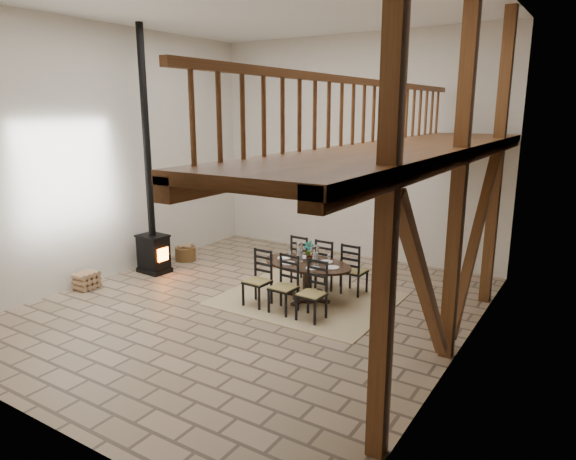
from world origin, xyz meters
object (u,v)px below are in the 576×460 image
Objects in this scene: wood_stove at (152,220)px; dining_table at (307,280)px; log_basket at (185,253)px; log_stack at (87,281)px.

dining_table is at bearing 8.98° from wood_stove.
dining_table is 3.66m from wood_stove.
log_basket is at bearing 96.68° from wood_stove.
wood_stove is at bearing 77.78° from log_stack.
log_stack is (-3.88, -1.77, -0.21)m from dining_table.
wood_stove is 10.65× the size of log_basket.
log_stack is at bearing -98.53° from wood_stove.
log_basket reaches higher than log_stack.
log_stack is at bearing -96.08° from log_basket.
wood_stove is 11.09× the size of log_stack.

